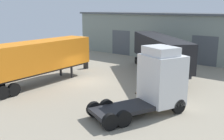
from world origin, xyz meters
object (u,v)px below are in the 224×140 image
Objects in this scene: container_trailer_white at (159,50)px; traffic_cone at (138,91)px; gravel_pile at (74,54)px; tractor_unit_white at (157,81)px; oil_drum at (86,65)px; container_trailer_green at (39,57)px.

container_trailer_white reaches higher than traffic_cone.
container_trailer_white is 3.54× the size of gravel_pile.
tractor_unit_white is 4.15m from traffic_cone.
oil_drum is at bearing 157.39° from traffic_cone.
tractor_unit_white is 0.64× the size of container_trailer_white.
container_trailer_green is 12.27× the size of oil_drum.
tractor_unit_white is at bearing -18.36° from container_trailer_white.
tractor_unit_white reaches higher than gravel_pile.
gravel_pile is (-13.91, 1.20, -2.03)m from container_trailer_white.
traffic_cone is at bearing 74.53° from tractor_unit_white.
container_trailer_white is 8.64m from oil_drum.
traffic_cone is at bearing -22.61° from oil_drum.
container_trailer_green is (-6.85, -9.96, -0.04)m from container_trailer_white.
tractor_unit_white is at bearing -87.57° from container_trailer_green.
container_trailer_green is 13.35m from gravel_pile.
container_trailer_white reaches higher than oil_drum.
oil_drum reaches higher than traffic_cone.
tractor_unit_white reaches higher than traffic_cone.
gravel_pile reaches higher than oil_drum.
container_trailer_green reaches higher than gravel_pile.
container_trailer_green is at bearing -80.17° from container_trailer_white.
container_trailer_green reaches higher than traffic_cone.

